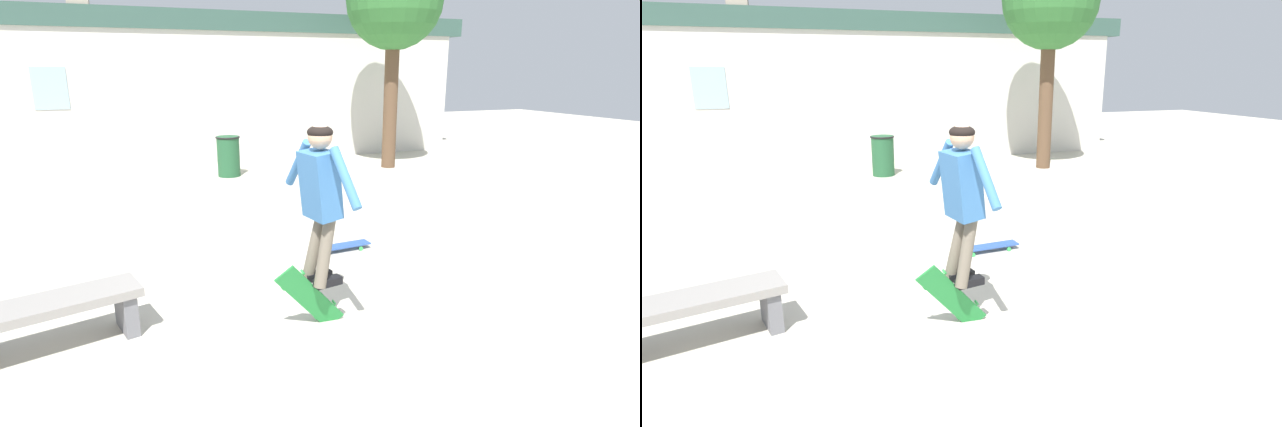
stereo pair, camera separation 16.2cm
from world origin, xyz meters
TOP-DOWN VIEW (x-y plane):
  - ground_plane at (0.00, 0.00)m, footprint 40.00×40.00m
  - building_backdrop at (-0.02, 9.06)m, footprint 14.76×0.52m
  - tree_right at (4.17, 6.91)m, footprint 2.17×2.17m
  - park_bench at (-2.42, 0.61)m, footprint 1.54×0.80m
  - trash_bin at (0.36, 7.23)m, footprint 0.53×0.53m
  - skater at (-0.16, 0.22)m, footprint 0.35×1.15m
  - skateboard_flipping at (-0.25, 0.22)m, footprint 0.70×0.23m
  - skateboard_resting at (0.79, 1.96)m, footprint 0.84×0.26m

SIDE VIEW (x-z plane):
  - ground_plane at x=0.00m, z-range 0.00..0.00m
  - skateboard_resting at x=0.79m, z-range 0.03..0.11m
  - skateboard_flipping at x=-0.25m, z-range -0.09..0.68m
  - park_bench at x=-2.42m, z-range 0.10..0.57m
  - trash_bin at x=0.36m, z-range 0.02..0.90m
  - skater at x=-0.16m, z-range 0.57..2.00m
  - building_backdrop at x=-0.02m, z-range -0.32..4.11m
  - tree_right at x=4.17m, z-range 1.28..6.14m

